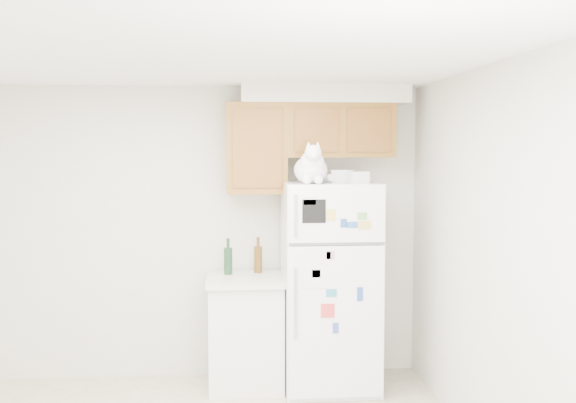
{
  "coord_description": "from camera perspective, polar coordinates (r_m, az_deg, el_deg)",
  "views": [
    {
      "loc": [
        0.28,
        -3.81,
        1.97
      ],
      "look_at": [
        0.74,
        1.55,
        1.55
      ],
      "focal_mm": 42.0,
      "sensor_mm": 36.0,
      "label": 1
    }
  ],
  "objects": [
    {
      "name": "storage_box_back",
      "position": [
        5.52,
        4.53,
        2.17
      ],
      "size": [
        0.18,
        0.13,
        0.1
      ],
      "primitive_type": "cube",
      "rotation": [
        0.0,
        0.0,
        -0.0
      ],
      "color": "white",
      "rests_on": "refrigerator"
    },
    {
      "name": "base_counter",
      "position": [
        5.69,
        -3.59,
        -10.9
      ],
      "size": [
        0.64,
        0.64,
        0.92
      ],
      "color": "white",
      "rests_on": "ground_plane"
    },
    {
      "name": "refrigerator",
      "position": [
        5.59,
        3.55,
        -7.1
      ],
      "size": [
        0.76,
        0.78,
        1.7
      ],
      "color": "white",
      "rests_on": "ground_plane"
    },
    {
      "name": "bottle_green",
      "position": [
        5.68,
        -5.09,
        -4.64
      ],
      "size": [
        0.07,
        0.07,
        0.3
      ],
      "primitive_type": null,
      "color": "#19381E",
      "rests_on": "base_counter"
    },
    {
      "name": "room_shell",
      "position": [
        4.07,
        -7.13,
        0.22
      ],
      "size": [
        3.84,
        4.04,
        2.52
      ],
      "color": "beige",
      "rests_on": "ground_plane"
    },
    {
      "name": "storage_box_front",
      "position": [
        5.41,
        5.96,
        2.06
      ],
      "size": [
        0.17,
        0.14,
        0.09
      ],
      "primitive_type": "cube",
      "rotation": [
        0.0,
        0.0,
        0.25
      ],
      "color": "white",
      "rests_on": "refrigerator"
    },
    {
      "name": "cat",
      "position": [
        5.27,
        2.0,
        2.87
      ],
      "size": [
        0.32,
        0.47,
        0.33
      ],
      "color": "white",
      "rests_on": "refrigerator"
    },
    {
      "name": "bottle_amber",
      "position": [
        5.74,
        -2.55,
        -4.53
      ],
      "size": [
        0.07,
        0.07,
        0.3
      ],
      "primitive_type": null,
      "color": "#593814",
      "rests_on": "base_counter"
    }
  ]
}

